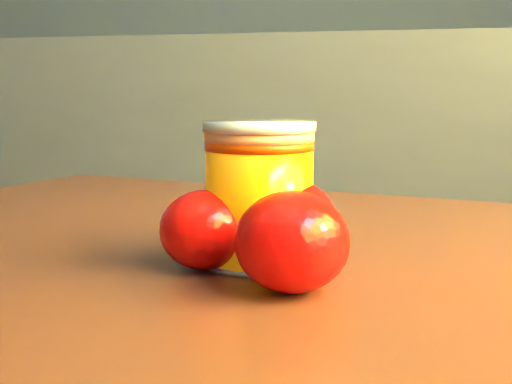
# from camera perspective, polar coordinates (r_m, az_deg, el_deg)

# --- Properties ---
(kitchen_counter) EXTENTS (3.15, 0.60, 0.90)m
(kitchen_counter) POSITION_cam_1_polar(r_m,az_deg,el_deg) (2.02, -18.84, -1.91)
(kitchen_counter) COLOR #545359
(kitchen_counter) RESTS_ON ground
(juice_glass) EXTENTS (0.07, 0.07, 0.09)m
(juice_glass) POSITION_cam_1_polar(r_m,az_deg,el_deg) (0.47, 0.26, -0.17)
(juice_glass) COLOR orange
(juice_glass) RESTS_ON table
(orange_front) EXTENTS (0.06, 0.06, 0.05)m
(orange_front) POSITION_cam_1_polar(r_m,az_deg,el_deg) (0.46, -4.14, -3.03)
(orange_front) COLOR #F70E04
(orange_front) RESTS_ON table
(orange_back) EXTENTS (0.09, 0.09, 0.06)m
(orange_back) POSITION_cam_1_polar(r_m,az_deg,el_deg) (0.47, 2.61, -2.47)
(orange_back) COLOR #F70E04
(orange_back) RESTS_ON table
(orange_extra) EXTENTS (0.09, 0.09, 0.06)m
(orange_extra) POSITION_cam_1_polar(r_m,az_deg,el_deg) (0.41, 2.90, -4.00)
(orange_extra) COLOR #F70E04
(orange_extra) RESTS_ON table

